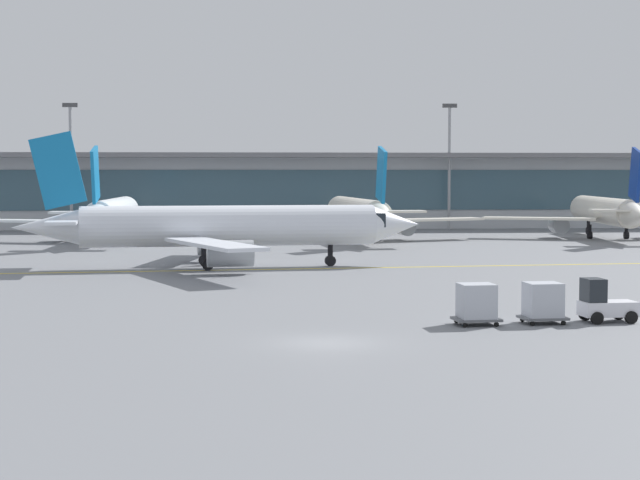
# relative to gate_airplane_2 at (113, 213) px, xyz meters

# --- Properties ---
(ground_plane) EXTENTS (400.00, 400.00, 0.00)m
(ground_plane) POSITION_rel_gate_airplane_2_xyz_m (16.93, -67.53, -2.90)
(ground_plane) COLOR slate
(taxiway_centreline_stripe) EXTENTS (109.45, 11.74, 0.01)m
(taxiway_centreline_stripe) POSITION_rel_gate_airplane_2_xyz_m (12.45, -33.65, -2.89)
(taxiway_centreline_stripe) COLOR yellow
(taxiway_centreline_stripe) RESTS_ON ground_plane
(terminal_concourse) EXTENTS (207.37, 11.00, 9.60)m
(terminal_concourse) POSITION_rel_gate_airplane_2_xyz_m (16.93, 26.14, 2.02)
(terminal_concourse) COLOR #B2B7BC
(terminal_concourse) RESTS_ON ground_plane
(gate_airplane_2) EXTENTS (27.12, 29.09, 9.66)m
(gate_airplane_2) POSITION_rel_gate_airplane_2_xyz_m (0.00, 0.00, 0.00)
(gate_airplane_2) COLOR white
(gate_airplane_2) RESTS_ON ground_plane
(gate_airplane_3) EXTENTS (27.02, 29.17, 9.66)m
(gate_airplane_3) POSITION_rel_gate_airplane_2_xyz_m (25.54, -0.13, 0.00)
(gate_airplane_3) COLOR silver
(gate_airplane_3) RESTS_ON ground_plane
(gate_airplane_4) EXTENTS (27.02, 29.17, 9.66)m
(gate_airplane_4) POSITION_rel_gate_airplane_2_xyz_m (52.84, 1.76, 0.00)
(gate_airplane_4) COLOR silver
(gate_airplane_4) RESTS_ON ground_plane
(taxiing_regional_jet) EXTENTS (30.64, 28.34, 10.14)m
(taxiing_regional_jet) POSITION_rel_gate_airplane_2_xyz_m (12.06, -31.69, 0.15)
(taxiing_regional_jet) COLOR silver
(taxiing_regional_jet) RESTS_ON ground_plane
(baggage_tug) EXTENTS (2.71, 1.80, 2.10)m
(baggage_tug) POSITION_rel_gate_airplane_2_xyz_m (30.57, -62.36, -2.00)
(baggage_tug) COLOR silver
(baggage_tug) RESTS_ON ground_plane
(cargo_dolly_lead) EXTENTS (2.22, 1.77, 1.94)m
(cargo_dolly_lead) POSITION_rel_gate_airplane_2_xyz_m (27.55, -62.61, -1.84)
(cargo_dolly_lead) COLOR #595B60
(cargo_dolly_lead) RESTS_ON ground_plane
(cargo_dolly_trailing) EXTENTS (2.22, 1.77, 1.94)m
(cargo_dolly_trailing) POSITION_rel_gate_airplane_2_xyz_m (24.32, -62.88, -1.84)
(cargo_dolly_trailing) COLOR #595B60
(cargo_dolly_trailing) RESTS_ON ground_plane
(apron_light_mast_1) EXTENTS (1.80, 0.36, 15.47)m
(apron_light_mast_1) POSITION_rel_gate_airplane_2_xyz_m (-7.15, 18.61, 5.53)
(apron_light_mast_1) COLOR gray
(apron_light_mast_1) RESTS_ON ground_plane
(apron_light_mast_2) EXTENTS (1.80, 0.36, 15.70)m
(apron_light_mast_2) POSITION_rel_gate_airplane_2_xyz_m (39.22, 20.19, 5.65)
(apron_light_mast_2) COLOR gray
(apron_light_mast_2) RESTS_ON ground_plane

